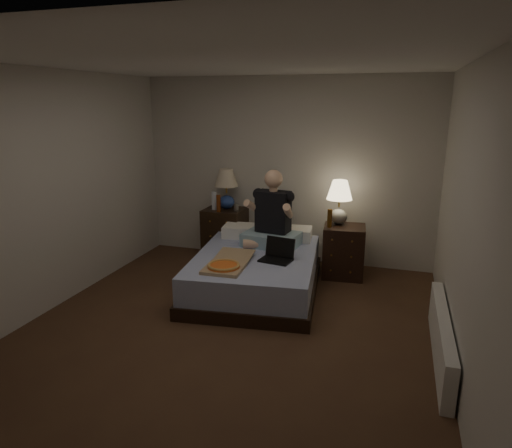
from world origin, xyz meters
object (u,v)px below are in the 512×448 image
(person, at_px, (272,209))
(radiator, at_px, (441,338))
(nightstand_left, at_px, (225,233))
(pizza_box, at_px, (224,266))
(lamp_left, at_px, (226,189))
(beer_bottle_right, at_px, (330,218))
(nightstand_right, at_px, (344,251))
(beer_bottle_left, at_px, (219,203))
(bed, at_px, (256,273))
(water_bottle, at_px, (214,201))
(soda_can, at_px, (236,207))
(lamp_right, at_px, (339,202))
(laptop, at_px, (276,251))

(person, bearing_deg, radiator, -26.45)
(nightstand_left, relative_size, pizza_box, 0.94)
(lamp_left, relative_size, beer_bottle_right, 2.43)
(nightstand_right, bearing_deg, lamp_left, 166.37)
(beer_bottle_left, bearing_deg, bed, -46.79)
(water_bottle, bearing_deg, soda_can, 0.69)
(beer_bottle_left, height_order, beer_bottle_right, beer_bottle_left)
(bed, distance_m, soda_can, 1.23)
(bed, height_order, soda_can, soda_can)
(beer_bottle_left, bearing_deg, nightstand_left, 83.53)
(lamp_right, xyz_separation_m, soda_can, (-1.40, 0.06, -0.18))
(bed, xyz_separation_m, soda_can, (-0.58, 0.95, 0.54))
(person, distance_m, pizza_box, 1.09)
(nightstand_right, xyz_separation_m, water_bottle, (-1.82, 0.15, 0.51))
(soda_can, distance_m, radiator, 3.21)
(lamp_right, height_order, person, person)
(nightstand_right, relative_size, beer_bottle_right, 2.86)
(soda_can, distance_m, beer_bottle_left, 0.25)
(nightstand_left, height_order, pizza_box, nightstand_left)
(soda_can, height_order, person, person)
(radiator, bearing_deg, beer_bottle_right, 127.11)
(beer_bottle_left, bearing_deg, lamp_right, 1.60)
(bed, bearing_deg, lamp_right, 40.50)
(nightstand_right, relative_size, soda_can, 6.59)
(beer_bottle_left, distance_m, person, 0.99)
(beer_bottle_right, bearing_deg, bed, -136.88)
(nightstand_right, bearing_deg, beer_bottle_left, 173.19)
(nightstand_left, height_order, radiator, nightstand_left)
(nightstand_left, height_order, water_bottle, water_bottle)
(nightstand_right, distance_m, soda_can, 1.57)
(person, height_order, laptop, person)
(bed, relative_size, lamp_left, 3.23)
(water_bottle, bearing_deg, laptop, -42.71)
(bed, relative_size, soda_can, 18.08)
(soda_can, height_order, beer_bottle_left, beer_bottle_left)
(lamp_left, distance_m, beer_bottle_left, 0.26)
(soda_can, xyz_separation_m, pizza_box, (0.41, -1.53, -0.27))
(nightstand_right, relative_size, person, 0.71)
(bed, height_order, lamp_right, lamp_right)
(bed, xyz_separation_m, pizza_box, (-0.17, -0.58, 0.27))
(water_bottle, bearing_deg, bed, -46.40)
(bed, height_order, lamp_left, lamp_left)
(bed, distance_m, radiator, 2.18)
(bed, relative_size, water_bottle, 7.23)
(nightstand_right, height_order, beer_bottle_left, beer_bottle_left)
(water_bottle, height_order, laptop, water_bottle)
(soda_can, bearing_deg, radiator, -36.37)
(nightstand_left, distance_m, soda_can, 0.46)
(lamp_right, height_order, beer_bottle_left, lamp_right)
(bed, distance_m, pizza_box, 0.66)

